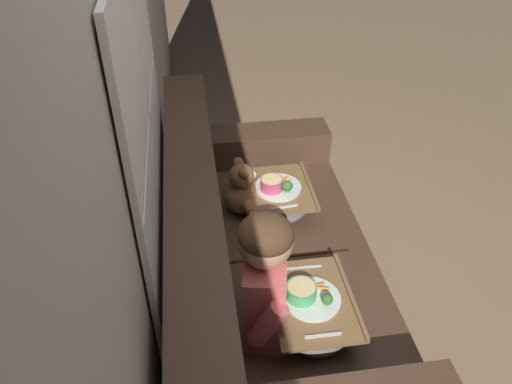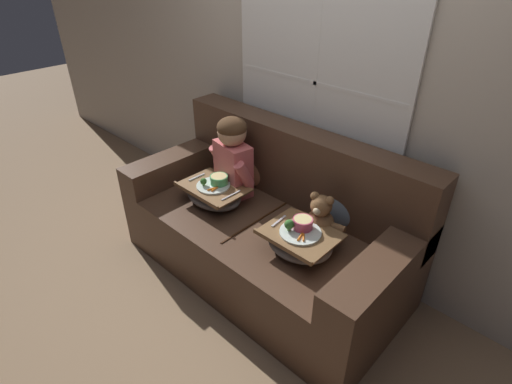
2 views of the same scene
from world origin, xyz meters
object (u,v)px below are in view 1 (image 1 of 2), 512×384
Objects in this scene: child_figure at (266,272)px; lap_tray_child at (311,308)px; throw_pillow_behind_child at (219,305)px; throw_pillow_behind_teddy at (207,189)px; lap_tray_teddy at (278,196)px; teddy_bear at (242,191)px; couch at (261,276)px.

child_figure is 1.26× the size of lap_tray_child.
throw_pillow_behind_child reaches higher than throw_pillow_behind_teddy.
child_figure is 1.37× the size of lap_tray_teddy.
throw_pillow_behind_teddy is 0.19m from teddy_bear.
lap_tray_child is (-0.39, -0.15, 0.19)m from couch.
couch is at bearing -30.35° from throw_pillow_behind_child.
lap_tray_teddy is (0.78, -0.00, 0.00)m from lap_tray_child.
child_figure reaches higher than throw_pillow_behind_child.
lap_tray_teddy is at bearing -14.10° from child_figure.
lap_tray_child is at bearing 179.97° from lap_tray_teddy.
throw_pillow_behind_child is at bearing 89.94° from child_figure.
throw_pillow_behind_child is 0.61× the size of child_figure.
teddy_bear is 0.78× the size of lap_tray_teddy.
couch reaches higher than teddy_bear.
lap_tray_child is at bearing -166.17° from teddy_bear.
couch reaches higher than throw_pillow_behind_child.
teddy_bear is 0.72× the size of lap_tray_child.
teddy_bear is at bearing 5.81° from couch.
couch is 5.58× the size of throw_pillow_behind_child.
throw_pillow_behind_teddy is (0.78, 0.00, 0.00)m from throw_pillow_behind_child.
child_figure is at bearing 179.77° from teddy_bear.
throw_pillow_behind_child is at bearing 153.92° from lap_tray_teddy.
couch is at bearing -6.28° from child_figure.
couch is 5.69× the size of throw_pillow_behind_teddy.
child_figure is 1.75× the size of teddy_bear.
couch is 0.46m from teddy_bear.
child_figure is (-0.00, -0.19, 0.16)m from throw_pillow_behind_child.
couch is at bearing -149.65° from throw_pillow_behind_teddy.
teddy_bear is (0.78, -0.00, -0.19)m from child_figure.
throw_pillow_behind_teddy is 0.75× the size of lap_tray_child.
child_figure reaches higher than couch.
teddy_bear reaches higher than lap_tray_child.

